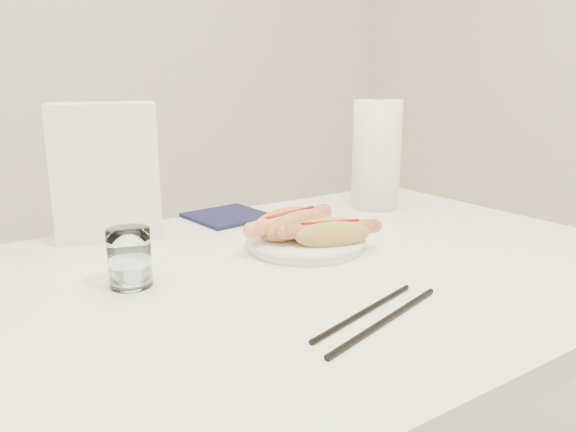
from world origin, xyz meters
TOP-DOWN VIEW (x-y plane):
  - table at (0.00, 0.00)m, footprint 1.20×0.80m
  - plate at (0.08, 0.07)m, footprint 0.27×0.27m
  - hotdog_left at (0.06, 0.09)m, footprint 0.19×0.10m
  - hotdog_right at (0.09, 0.02)m, footprint 0.16×0.10m
  - water_glass at (-0.24, 0.07)m, footprint 0.06×0.06m
  - chopstick_near at (-0.02, -0.23)m, footprint 0.24×0.08m
  - chopstick_far at (-0.03, -0.20)m, footprint 0.22×0.07m
  - napkin_box at (-0.18, 0.34)m, footprint 0.21×0.16m
  - navy_napkin at (0.07, 0.34)m, footprint 0.16×0.16m
  - paper_towel_roll at (0.39, 0.23)m, footprint 0.14×0.14m

SIDE VIEW (x-z plane):
  - table at x=0.00m, z-range 0.32..1.07m
  - chopstick_far at x=-0.03m, z-range 0.75..0.76m
  - chopstick_near at x=-0.02m, z-range 0.75..0.76m
  - navy_napkin at x=0.07m, z-range 0.75..0.76m
  - plate at x=0.08m, z-range 0.75..0.77m
  - hotdog_right at x=0.09m, z-range 0.77..0.81m
  - hotdog_left at x=0.06m, z-range 0.77..0.82m
  - water_glass at x=-0.24m, z-range 0.75..0.84m
  - paper_towel_roll at x=0.39m, z-range 0.75..0.99m
  - napkin_box at x=-0.18m, z-range 0.75..1.00m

